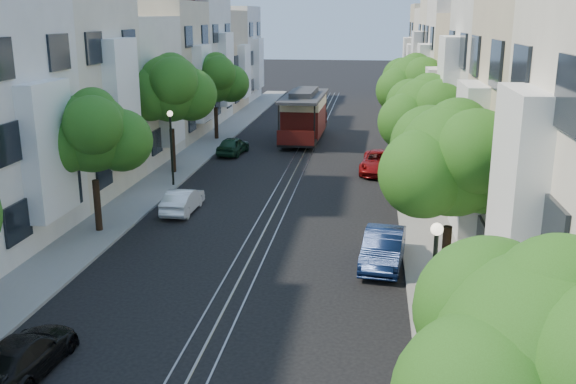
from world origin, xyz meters
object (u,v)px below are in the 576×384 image
(tree_e_c, at_px, (427,115))
(parked_car_w_mid, at_px, (183,200))
(tree_w_b, at_px, (93,135))
(tree_e_d, at_px, (414,86))
(parked_car_e_far, at_px, (379,162))
(parked_car_w_near, at_px, (24,355))
(tree_e_a, at_px, (552,371))
(tree_w_c, at_px, (171,90))
(tree_e_b, at_px, (454,163))
(lamp_east, at_px, (434,276))
(tree_w_d, at_px, (216,80))
(parked_car_e_mid, at_px, (383,248))
(parked_car_w_far, at_px, (233,146))
(lamp_west, at_px, (171,137))
(cable_car, at_px, (304,113))

(tree_e_c, distance_m, parked_car_w_mid, 12.59)
(tree_w_b, bearing_deg, tree_e_d, 49.73)
(tree_e_c, relative_size, tree_w_b, 1.04)
(parked_car_e_far, xyz_separation_m, parked_car_w_near, (-9.56, -24.17, -0.10))
(tree_e_a, xyz_separation_m, tree_w_c, (-14.40, 28.00, 0.67))
(tree_e_a, bearing_deg, parked_car_w_near, 153.98)
(tree_e_b, distance_m, parked_car_w_mid, 15.00)
(parked_car_w_mid, bearing_deg, tree_e_d, -129.74)
(parked_car_e_far, bearing_deg, lamp_east, -82.60)
(tree_w_b, height_order, tree_w_d, tree_w_d)
(parked_car_e_mid, bearing_deg, parked_car_e_far, 96.49)
(tree_e_d, bearing_deg, parked_car_e_mid, -96.13)
(tree_w_c, bearing_deg, parked_car_w_near, -83.00)
(tree_e_a, bearing_deg, tree_e_d, 90.00)
(tree_e_a, distance_m, tree_w_c, 31.49)
(tree_w_b, xyz_separation_m, parked_car_w_near, (2.74, -11.31, -3.84))
(tree_w_c, distance_m, parked_car_w_far, 7.75)
(tree_w_b, relative_size, parked_car_e_mid, 1.51)
(tree_e_c, bearing_deg, tree_w_c, 160.85)
(lamp_west, xyz_separation_m, parked_car_e_far, (11.46, 4.84, -2.19))
(lamp_west, xyz_separation_m, parked_car_e_mid, (11.50, -10.22, -2.16))
(tree_w_b, bearing_deg, parked_car_w_mid, 51.71)
(tree_w_c, relative_size, lamp_west, 1.71)
(tree_e_a, distance_m, tree_w_b, 22.28)
(parked_car_w_near, distance_m, parked_car_w_mid, 14.78)
(tree_w_d, relative_size, parked_car_e_far, 1.39)
(tree_e_c, xyz_separation_m, tree_w_b, (-14.40, -6.00, -0.20))
(tree_e_a, xyz_separation_m, parked_car_w_mid, (-11.66, 20.47, -3.81))
(lamp_west, relative_size, parked_car_e_mid, 1.00)
(tree_e_a, bearing_deg, tree_e_b, 90.00)
(parked_car_w_far, bearing_deg, tree_w_c, 74.60)
(parked_car_w_mid, relative_size, parked_car_w_far, 0.97)
(lamp_east, height_order, parked_car_w_far, lamp_east)
(lamp_east, bearing_deg, tree_e_d, 87.96)
(lamp_east, xyz_separation_m, cable_car, (-6.80, 32.64, -0.76))
(tree_e_a, relative_size, cable_car, 0.68)
(tree_e_c, relative_size, parked_car_e_mid, 1.57)
(lamp_east, distance_m, cable_car, 33.35)
(tree_w_c, bearing_deg, tree_w_b, -90.00)
(parked_car_w_far, bearing_deg, tree_w_b, 88.29)
(lamp_west, bearing_deg, tree_e_b, -43.85)
(cable_car, bearing_deg, tree_e_c, -63.69)
(cable_car, relative_size, parked_car_w_near, 2.41)
(tree_e_b, relative_size, tree_e_d, 0.98)
(parked_car_e_mid, bearing_deg, parked_car_w_mid, 155.78)
(cable_car, bearing_deg, tree_e_b, -73.00)
(parked_car_e_far, relative_size, parked_car_w_far, 1.29)
(lamp_west, bearing_deg, parked_car_w_far, 80.47)
(tree_w_d, xyz_separation_m, cable_car, (6.64, 0.66, -2.51))
(tree_e_b, relative_size, tree_w_d, 1.03)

